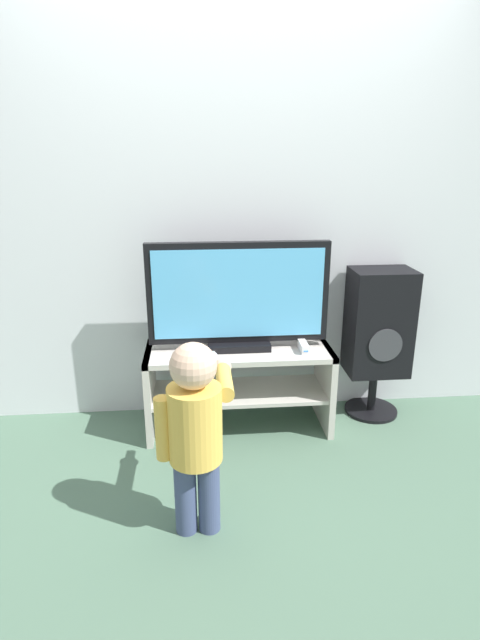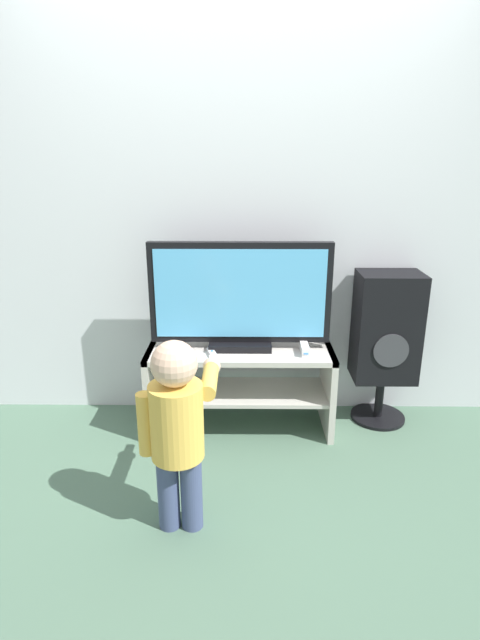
{
  "view_description": "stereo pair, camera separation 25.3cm",
  "coord_description": "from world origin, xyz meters",
  "px_view_note": "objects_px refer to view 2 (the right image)",
  "views": [
    {
      "loc": [
        -0.23,
        -2.43,
        1.56
      ],
      "look_at": [
        0.0,
        0.12,
        0.7
      ],
      "focal_mm": 28.0,
      "sensor_mm": 36.0,
      "label": 1
    },
    {
      "loc": [
        0.03,
        -2.44,
        1.56
      ],
      "look_at": [
        0.0,
        0.12,
        0.7
      ],
      "focal_mm": 28.0,
      "sensor_mm": 36.0,
      "label": 2
    }
  ],
  "objects_px": {
    "remote_primary": "(185,354)",
    "television": "(240,297)",
    "speaker_tower": "(386,331)",
    "game_console": "(304,348)",
    "remote_secondary": "(212,353)",
    "child": "(178,421)"
  },
  "relations": [
    {
      "from": "television",
      "to": "speaker_tower",
      "type": "bearing_deg",
      "value": 5.62
    },
    {
      "from": "television",
      "to": "remote_secondary",
      "type": "bearing_deg",
      "value": -142.6
    },
    {
      "from": "child",
      "to": "television",
      "type": "bearing_deg",
      "value": 73.75
    },
    {
      "from": "remote_primary",
      "to": "speaker_tower",
      "type": "bearing_deg",
      "value": 10.64
    },
    {
      "from": "television",
      "to": "remote_secondary",
      "type": "height_order",
      "value": "television"
    },
    {
      "from": "remote_primary",
      "to": "child",
      "type": "bearing_deg",
      "value": -85.78
    },
    {
      "from": "television",
      "to": "remote_primary",
      "type": "distance_m",
      "value": 0.44
    },
    {
      "from": "game_console",
      "to": "speaker_tower",
      "type": "relative_size",
      "value": 0.17
    },
    {
      "from": "game_console",
      "to": "television",
      "type": "bearing_deg",
      "value": 168.24
    },
    {
      "from": "television",
      "to": "remote_secondary",
      "type": "distance_m",
      "value": 0.35
    },
    {
      "from": "television",
      "to": "speaker_tower",
      "type": "xyz_separation_m",
      "value": [
        0.85,
        0.08,
        -0.23
      ]
    },
    {
      "from": "television",
      "to": "child",
      "type": "xyz_separation_m",
      "value": [
        -0.25,
        -0.85,
        -0.29
      ]
    },
    {
      "from": "television",
      "to": "speaker_tower",
      "type": "distance_m",
      "value": 0.88
    },
    {
      "from": "television",
      "to": "remote_primary",
      "type": "bearing_deg",
      "value": -156.25
    },
    {
      "from": "game_console",
      "to": "remote_primary",
      "type": "distance_m",
      "value": 0.66
    },
    {
      "from": "remote_secondary",
      "to": "child",
      "type": "relative_size",
      "value": 0.15
    },
    {
      "from": "remote_primary",
      "to": "television",
      "type": "bearing_deg",
      "value": 23.75
    },
    {
      "from": "game_console",
      "to": "remote_primary",
      "type": "relative_size",
      "value": 1.22
    },
    {
      "from": "game_console",
      "to": "remote_secondary",
      "type": "relative_size",
      "value": 1.19
    },
    {
      "from": "game_console",
      "to": "child",
      "type": "distance_m",
      "value": 0.99
    },
    {
      "from": "television",
      "to": "remote_secondary",
      "type": "relative_size",
      "value": 7.5
    },
    {
      "from": "remote_secondary",
      "to": "speaker_tower",
      "type": "height_order",
      "value": "speaker_tower"
    }
  ]
}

